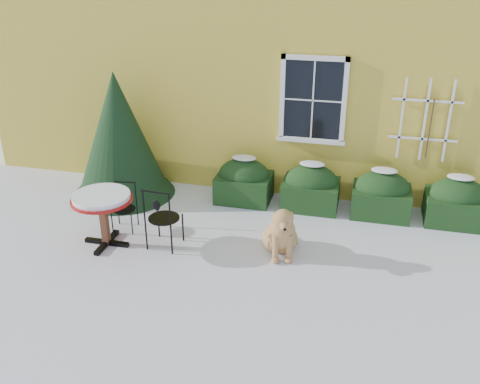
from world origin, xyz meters
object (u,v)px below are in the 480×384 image
(bistro_table, at_px, (102,203))
(patio_chair_far, at_px, (125,207))
(evergreen_shrub, at_px, (120,147))
(dog, at_px, (281,234))
(patio_chair_near, at_px, (163,217))

(bistro_table, height_order, patio_chair_far, bistro_table)
(evergreen_shrub, xyz_separation_m, patio_chair_far, (0.66, -1.35, -0.57))
(patio_chair_far, bearing_deg, dog, -11.53)
(patio_chair_near, distance_m, dog, 1.94)
(evergreen_shrub, distance_m, bistro_table, 2.04)
(evergreen_shrub, relative_size, bistro_table, 2.47)
(patio_chair_near, relative_size, dog, 1.05)
(bistro_table, xyz_separation_m, dog, (2.89, 0.40, -0.40))
(evergreen_shrub, relative_size, dog, 2.39)
(patio_chair_near, relative_size, patio_chair_far, 1.29)
(evergreen_shrub, height_order, patio_chair_near, evergreen_shrub)
(evergreen_shrub, height_order, dog, evergreen_shrub)
(patio_chair_near, xyz_separation_m, patio_chair_far, (-0.88, 0.43, -0.12))
(evergreen_shrub, xyz_separation_m, bistro_table, (0.58, -1.94, -0.22))
(patio_chair_near, bearing_deg, evergreen_shrub, -44.51)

